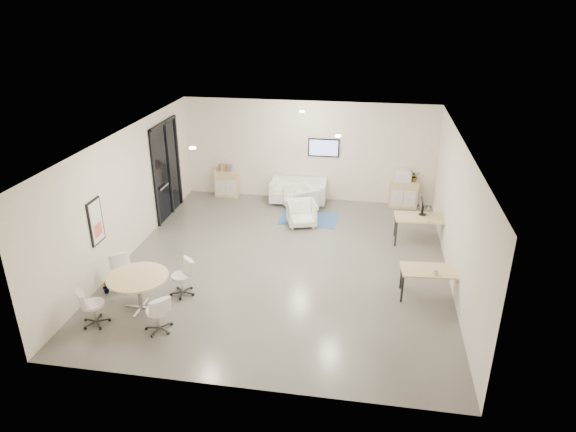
{
  "coord_description": "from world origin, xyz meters",
  "views": [
    {
      "loc": [
        1.97,
        -11.17,
        6.23
      ],
      "look_at": [
        0.04,
        0.4,
        1.12
      ],
      "focal_mm": 32.0,
      "sensor_mm": 36.0,
      "label": 1
    }
  ],
  "objects_px": {
    "sideboard_right": "(403,194)",
    "desk_rear": "(422,220)",
    "desk_front": "(432,273)",
    "round_table": "(138,280)",
    "loveseat": "(298,192)",
    "armchair_right": "(302,212)",
    "sideboard_left": "(227,183)",
    "armchair_left": "(301,198)"
  },
  "relations": [
    {
      "from": "armchair_right",
      "to": "desk_front",
      "type": "distance_m",
      "value": 4.76
    },
    {
      "from": "armchair_left",
      "to": "armchair_right",
      "type": "distance_m",
      "value": 1.08
    },
    {
      "from": "loveseat",
      "to": "round_table",
      "type": "relative_size",
      "value": 1.38
    },
    {
      "from": "armchair_left",
      "to": "armchair_right",
      "type": "height_order",
      "value": "armchair_left"
    },
    {
      "from": "armchair_right",
      "to": "sideboard_right",
      "type": "bearing_deg",
      "value": 15.71
    },
    {
      "from": "sideboard_right",
      "to": "desk_rear",
      "type": "height_order",
      "value": "sideboard_right"
    },
    {
      "from": "sideboard_right",
      "to": "round_table",
      "type": "distance_m",
      "value": 8.87
    },
    {
      "from": "armchair_right",
      "to": "round_table",
      "type": "height_order",
      "value": "armchair_right"
    },
    {
      "from": "sideboard_left",
      "to": "armchair_left",
      "type": "distance_m",
      "value": 2.73
    },
    {
      "from": "sideboard_right",
      "to": "desk_front",
      "type": "bearing_deg",
      "value": -85.67
    },
    {
      "from": "desk_front",
      "to": "round_table",
      "type": "height_order",
      "value": "round_table"
    },
    {
      "from": "sideboard_right",
      "to": "desk_rear",
      "type": "relative_size",
      "value": 0.58
    },
    {
      "from": "desk_rear",
      "to": "round_table",
      "type": "distance_m",
      "value": 7.45
    },
    {
      "from": "desk_rear",
      "to": "armchair_left",
      "type": "bearing_deg",
      "value": 151.28
    },
    {
      "from": "loveseat",
      "to": "armchair_right",
      "type": "distance_m",
      "value": 1.76
    },
    {
      "from": "sideboard_left",
      "to": "armchair_left",
      "type": "bearing_deg",
      "value": -18.71
    },
    {
      "from": "loveseat",
      "to": "armchair_right",
      "type": "bearing_deg",
      "value": -79.84
    },
    {
      "from": "desk_rear",
      "to": "round_table",
      "type": "bearing_deg",
      "value": -148.95
    },
    {
      "from": "loveseat",
      "to": "armchair_right",
      "type": "xyz_separation_m",
      "value": [
        0.35,
        -1.72,
        0.05
      ]
    },
    {
      "from": "armchair_left",
      "to": "armchair_right",
      "type": "relative_size",
      "value": 1.08
    },
    {
      "from": "sideboard_right",
      "to": "armchair_left",
      "type": "distance_m",
      "value": 3.25
    },
    {
      "from": "armchair_left",
      "to": "sideboard_right",
      "type": "bearing_deg",
      "value": 72.54
    },
    {
      "from": "sideboard_left",
      "to": "sideboard_right",
      "type": "distance_m",
      "value": 5.72
    },
    {
      "from": "armchair_right",
      "to": "desk_front",
      "type": "xyz_separation_m",
      "value": [
        3.36,
        -3.36,
        0.23
      ]
    },
    {
      "from": "desk_rear",
      "to": "sideboard_right",
      "type": "bearing_deg",
      "value": 95.17
    },
    {
      "from": "armchair_left",
      "to": "desk_front",
      "type": "relative_size",
      "value": 0.62
    },
    {
      "from": "armchair_left",
      "to": "desk_front",
      "type": "xyz_separation_m",
      "value": [
        3.54,
        -4.43,
        0.2
      ]
    },
    {
      "from": "armchair_left",
      "to": "round_table",
      "type": "xyz_separation_m",
      "value": [
        -2.61,
        -5.88,
        0.26
      ]
    },
    {
      "from": "sideboard_left",
      "to": "desk_front",
      "type": "relative_size",
      "value": 0.62
    },
    {
      "from": "sideboard_left",
      "to": "armchair_right",
      "type": "distance_m",
      "value": 3.38
    },
    {
      "from": "round_table",
      "to": "armchair_right",
      "type": "bearing_deg",
      "value": 59.92
    },
    {
      "from": "desk_front",
      "to": "round_table",
      "type": "bearing_deg",
      "value": -171.14
    },
    {
      "from": "sideboard_left",
      "to": "desk_rear",
      "type": "relative_size",
      "value": 0.58
    },
    {
      "from": "desk_front",
      "to": "round_table",
      "type": "distance_m",
      "value": 6.32
    },
    {
      "from": "round_table",
      "to": "loveseat",
      "type": "bearing_deg",
      "value": 69.5
    },
    {
      "from": "desk_front",
      "to": "round_table",
      "type": "relative_size",
      "value": 1.09
    },
    {
      "from": "sideboard_left",
      "to": "sideboard_right",
      "type": "xyz_separation_m",
      "value": [
        5.72,
        -0.01,
        0.0
      ]
    },
    {
      "from": "sideboard_left",
      "to": "desk_rear",
      "type": "xyz_separation_m",
      "value": [
        6.11,
        -2.53,
        0.25
      ]
    },
    {
      "from": "sideboard_right",
      "to": "desk_front",
      "type": "xyz_separation_m",
      "value": [
        0.4,
        -5.29,
        0.2
      ]
    },
    {
      "from": "round_table",
      "to": "sideboard_left",
      "type": "bearing_deg",
      "value": 89.78
    },
    {
      "from": "sideboard_left",
      "to": "sideboard_right",
      "type": "bearing_deg",
      "value": -0.1
    },
    {
      "from": "armchair_right",
      "to": "round_table",
      "type": "relative_size",
      "value": 0.63
    }
  ]
}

